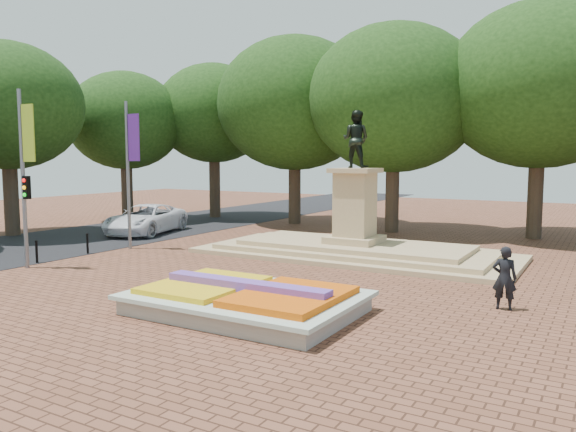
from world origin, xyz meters
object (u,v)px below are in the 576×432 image
Objects in this scene: van at (146,219)px; monument at (355,236)px; flower_bed at (247,299)px; pedestrian at (504,278)px.

monument is at bearing -18.50° from van.
flower_bed is 7.41m from pedestrian.
flower_bed is at bearing -51.82° from van.
pedestrian is (20.65, -6.88, 0.09)m from van.
pedestrian reaches higher than van.
monument is 2.33× the size of van.
van reaches higher than flower_bed.
flower_bed is at bearing 25.86° from pedestrian.
monument is at bearing 95.87° from flower_bed.
monument is (-1.03, 10.00, 0.50)m from flower_bed.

